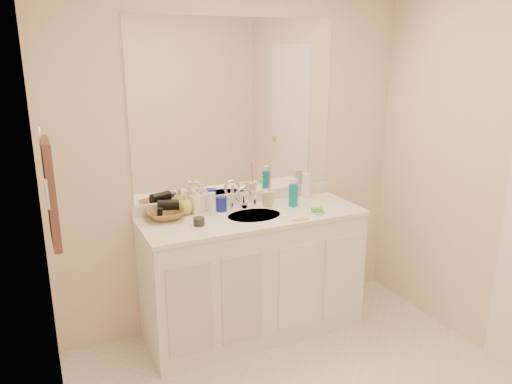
% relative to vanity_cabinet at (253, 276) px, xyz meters
% --- Properties ---
extents(wall_back, '(2.60, 0.02, 2.40)m').
position_rel_vanity_cabinet_xyz_m(wall_back, '(0.00, 0.28, 0.77)').
color(wall_back, '#FBE5C4').
rests_on(wall_back, floor).
extents(wall_left, '(0.02, 2.60, 2.40)m').
position_rel_vanity_cabinet_xyz_m(wall_left, '(-1.30, -1.02, 0.77)').
color(wall_left, '#FBE5C4').
rests_on(wall_left, floor).
extents(vanity_cabinet, '(1.50, 0.55, 0.85)m').
position_rel_vanity_cabinet_xyz_m(vanity_cabinet, '(0.00, 0.00, 0.00)').
color(vanity_cabinet, white).
rests_on(vanity_cabinet, floor).
extents(countertop, '(1.52, 0.57, 0.03)m').
position_rel_vanity_cabinet_xyz_m(countertop, '(0.00, 0.00, 0.44)').
color(countertop, white).
rests_on(countertop, vanity_cabinet).
extents(backsplash, '(1.52, 0.03, 0.08)m').
position_rel_vanity_cabinet_xyz_m(backsplash, '(0.00, 0.26, 0.50)').
color(backsplash, silver).
rests_on(backsplash, countertop).
extents(sink_basin, '(0.37, 0.37, 0.02)m').
position_rel_vanity_cabinet_xyz_m(sink_basin, '(0.00, -0.02, 0.44)').
color(sink_basin, beige).
rests_on(sink_basin, countertop).
extents(faucet, '(0.02, 0.02, 0.11)m').
position_rel_vanity_cabinet_xyz_m(faucet, '(0.00, 0.16, 0.51)').
color(faucet, silver).
rests_on(faucet, countertop).
extents(mirror, '(1.48, 0.01, 1.20)m').
position_rel_vanity_cabinet_xyz_m(mirror, '(0.00, 0.27, 1.14)').
color(mirror, white).
rests_on(mirror, wall_back).
extents(blue_mug, '(0.08, 0.08, 0.10)m').
position_rel_vanity_cabinet_xyz_m(blue_mug, '(-0.17, 0.16, 0.51)').
color(blue_mug, navy).
rests_on(blue_mug, countertop).
extents(tan_cup, '(0.09, 0.09, 0.11)m').
position_rel_vanity_cabinet_xyz_m(tan_cup, '(0.17, 0.12, 0.51)').
color(tan_cup, beige).
rests_on(tan_cup, countertop).
extents(toothbrush, '(0.01, 0.04, 0.20)m').
position_rel_vanity_cabinet_xyz_m(toothbrush, '(0.18, 0.12, 0.60)').
color(toothbrush, '#FF4385').
rests_on(toothbrush, tan_cup).
extents(mouthwash_bottle, '(0.08, 0.08, 0.16)m').
position_rel_vanity_cabinet_xyz_m(mouthwash_bottle, '(0.34, 0.05, 0.53)').
color(mouthwash_bottle, '#0C8096').
rests_on(mouthwash_bottle, countertop).
extents(clear_pump_bottle, '(0.08, 0.08, 0.18)m').
position_rel_vanity_cabinet_xyz_m(clear_pump_bottle, '(0.53, 0.20, 0.55)').
color(clear_pump_bottle, white).
rests_on(clear_pump_bottle, countertop).
extents(soap_dish, '(0.12, 0.10, 0.01)m').
position_rel_vanity_cabinet_xyz_m(soap_dish, '(0.40, -0.16, 0.46)').
color(soap_dish, white).
rests_on(soap_dish, countertop).
extents(green_soap, '(0.09, 0.07, 0.03)m').
position_rel_vanity_cabinet_xyz_m(green_soap, '(0.40, -0.16, 0.48)').
color(green_soap, '#62BD2E').
rests_on(green_soap, soap_dish).
extents(orange_comb, '(0.12, 0.03, 0.00)m').
position_rel_vanity_cabinet_xyz_m(orange_comb, '(0.24, -0.24, 0.46)').
color(orange_comb, '#FFA31A').
rests_on(orange_comb, countertop).
extents(dark_jar, '(0.09, 0.09, 0.05)m').
position_rel_vanity_cabinet_xyz_m(dark_jar, '(-0.40, -0.05, 0.48)').
color(dark_jar, '#26272B').
rests_on(dark_jar, countertop).
extents(extra_white_bottle, '(0.06, 0.06, 0.15)m').
position_rel_vanity_cabinet_xyz_m(extra_white_bottle, '(-0.25, 0.11, 0.53)').
color(extra_white_bottle, white).
rests_on(extra_white_bottle, countertop).
extents(soap_bottle_white, '(0.08, 0.08, 0.17)m').
position_rel_vanity_cabinet_xyz_m(soap_bottle_white, '(-0.25, 0.23, 0.54)').
color(soap_bottle_white, white).
rests_on(soap_bottle_white, countertop).
extents(soap_bottle_cream, '(0.10, 0.10, 0.18)m').
position_rel_vanity_cabinet_xyz_m(soap_bottle_cream, '(-0.33, 0.19, 0.55)').
color(soap_bottle_cream, '#FFF4CF').
rests_on(soap_bottle_cream, countertop).
extents(soap_bottle_yellow, '(0.14, 0.14, 0.14)m').
position_rel_vanity_cabinet_xyz_m(soap_bottle_yellow, '(-0.41, 0.20, 0.53)').
color(soap_bottle_yellow, '#D9CB54').
rests_on(soap_bottle_yellow, countertop).
extents(wicker_basket, '(0.28, 0.28, 0.06)m').
position_rel_vanity_cabinet_xyz_m(wicker_basket, '(-0.56, 0.16, 0.49)').
color(wicker_basket, brown).
rests_on(wicker_basket, countertop).
extents(hair_dryer, '(0.15, 0.11, 0.07)m').
position_rel_vanity_cabinet_xyz_m(hair_dryer, '(-0.54, 0.16, 0.54)').
color(hair_dryer, black).
rests_on(hair_dryer, wicker_basket).
extents(towel_ring, '(0.01, 0.11, 0.11)m').
position_rel_vanity_cabinet_xyz_m(towel_ring, '(-1.27, -0.25, 1.12)').
color(towel_ring, silver).
rests_on(towel_ring, wall_left).
extents(hand_towel, '(0.04, 0.32, 0.55)m').
position_rel_vanity_cabinet_xyz_m(hand_towel, '(-1.25, -0.25, 0.82)').
color(hand_towel, '#432724').
rests_on(hand_towel, towel_ring).
extents(switch_plate, '(0.01, 0.08, 0.13)m').
position_rel_vanity_cabinet_xyz_m(switch_plate, '(-1.27, -0.45, 0.88)').
color(switch_plate, silver).
rests_on(switch_plate, wall_left).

